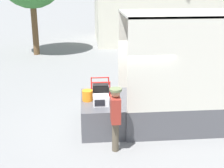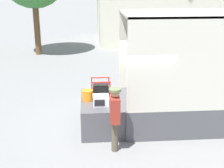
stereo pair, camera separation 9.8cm
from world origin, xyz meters
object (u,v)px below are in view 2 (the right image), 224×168
(portable_generator, at_px, (101,89))
(orange_bucket, at_px, (88,95))
(microwave, at_px, (101,100))
(worker_person, at_px, (115,113))

(portable_generator, xyz_separation_m, orange_bucket, (-0.43, -0.44, -0.03))
(orange_bucket, bearing_deg, microwave, -44.07)
(portable_generator, relative_size, orange_bucket, 1.81)
(microwave, xyz_separation_m, portable_generator, (0.05, 0.81, 0.06))
(orange_bucket, relative_size, worker_person, 0.18)
(portable_generator, height_order, worker_person, worker_person)
(orange_bucket, distance_m, worker_person, 1.60)
(portable_generator, height_order, orange_bucket, portable_generator)
(microwave, height_order, orange_bucket, orange_bucket)
(orange_bucket, bearing_deg, portable_generator, 45.31)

